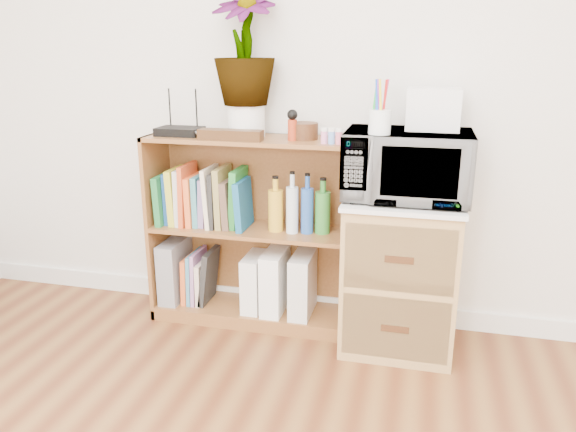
% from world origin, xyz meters
% --- Properties ---
extents(skirting_board, '(4.00, 0.02, 0.10)m').
position_xyz_m(skirting_board, '(0.00, 2.24, 0.05)').
color(skirting_board, white).
rests_on(skirting_board, ground).
extents(bookshelf, '(1.00, 0.30, 0.95)m').
position_xyz_m(bookshelf, '(-0.35, 2.10, 0.47)').
color(bookshelf, brown).
rests_on(bookshelf, ground).
extents(wicker_unit, '(0.50, 0.45, 0.70)m').
position_xyz_m(wicker_unit, '(0.40, 2.02, 0.35)').
color(wicker_unit, '#9E7542').
rests_on(wicker_unit, ground).
extents(microwave, '(0.54, 0.37, 0.30)m').
position_xyz_m(microwave, '(0.40, 2.02, 0.87)').
color(microwave, white).
rests_on(microwave, wicker_unit).
extents(pen_cup, '(0.09, 0.09, 0.10)m').
position_xyz_m(pen_cup, '(0.28, 1.90, 1.07)').
color(pen_cup, white).
rests_on(pen_cup, microwave).
extents(small_appliance, '(0.22, 0.19, 0.18)m').
position_xyz_m(small_appliance, '(0.49, 2.09, 1.11)').
color(small_appliance, white).
rests_on(small_appliance, microwave).
extents(router, '(0.21, 0.15, 0.04)m').
position_xyz_m(router, '(-0.69, 2.08, 0.97)').
color(router, black).
rests_on(router, bookshelf).
extents(white_bowl, '(0.13, 0.13, 0.03)m').
position_xyz_m(white_bowl, '(-0.54, 2.07, 0.97)').
color(white_bowl, silver).
rests_on(white_bowl, bookshelf).
extents(plant_pot, '(0.18, 0.18, 0.15)m').
position_xyz_m(plant_pot, '(-0.36, 2.12, 1.03)').
color(plant_pot, white).
rests_on(plant_pot, bookshelf).
extents(potted_plant, '(0.30, 0.30, 0.53)m').
position_xyz_m(potted_plant, '(-0.36, 2.12, 1.36)').
color(potted_plant, '#2E692A').
rests_on(potted_plant, plant_pot).
extents(trinket_box, '(0.30, 0.08, 0.05)m').
position_xyz_m(trinket_box, '(-0.40, 2.00, 0.97)').
color(trinket_box, '#331E0D').
rests_on(trinket_box, bookshelf).
extents(kokeshi_doll, '(0.04, 0.04, 0.10)m').
position_xyz_m(kokeshi_doll, '(-0.12, 2.06, 1.00)').
color(kokeshi_doll, '#A73014').
rests_on(kokeshi_doll, bookshelf).
extents(wooden_bowl, '(0.13, 0.13, 0.08)m').
position_xyz_m(wooden_bowl, '(-0.08, 2.11, 0.99)').
color(wooden_bowl, '#37190F').
rests_on(wooden_bowl, bookshelf).
extents(paint_jars, '(0.11, 0.04, 0.06)m').
position_xyz_m(paint_jars, '(0.07, 2.01, 0.98)').
color(paint_jars, pink).
rests_on(paint_jars, bookshelf).
extents(file_box, '(0.10, 0.26, 0.32)m').
position_xyz_m(file_box, '(-0.77, 2.10, 0.23)').
color(file_box, gray).
rests_on(file_box, bookshelf).
extents(magazine_holder_left, '(0.09, 0.23, 0.28)m').
position_xyz_m(magazine_holder_left, '(-0.33, 2.09, 0.21)').
color(magazine_holder_left, white).
rests_on(magazine_holder_left, bookshelf).
extents(magazine_holder_mid, '(0.10, 0.25, 0.32)m').
position_xyz_m(magazine_holder_mid, '(-0.22, 2.09, 0.23)').
color(magazine_holder_mid, white).
rests_on(magazine_holder_mid, bookshelf).
extents(magazine_holder_right, '(0.10, 0.25, 0.31)m').
position_xyz_m(magazine_holder_right, '(-0.07, 2.09, 0.23)').
color(magazine_holder_right, silver).
rests_on(magazine_holder_right, bookshelf).
extents(cookbooks, '(0.46, 0.20, 0.31)m').
position_xyz_m(cookbooks, '(-0.59, 2.10, 0.63)').
color(cookbooks, '#1E7236').
rests_on(cookbooks, bookshelf).
extents(liquor_bottles, '(0.30, 0.07, 0.29)m').
position_xyz_m(liquor_bottles, '(-0.09, 2.10, 0.64)').
color(liquor_bottles, gold).
rests_on(liquor_bottles, bookshelf).
extents(lower_books, '(0.16, 0.19, 0.29)m').
position_xyz_m(lower_books, '(-0.63, 2.10, 0.20)').
color(lower_books, orange).
rests_on(lower_books, bookshelf).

